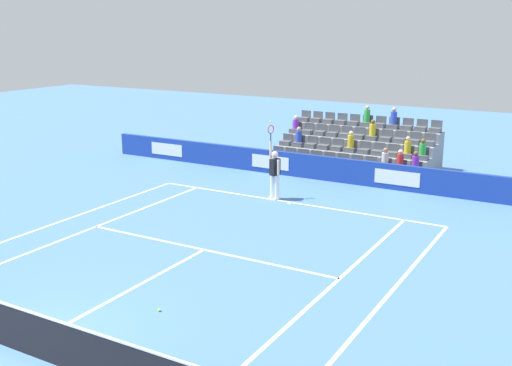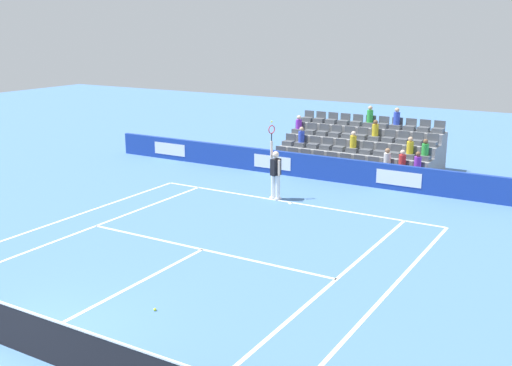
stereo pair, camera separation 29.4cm
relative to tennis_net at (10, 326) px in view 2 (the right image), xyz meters
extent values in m
plane|color=#4C7AB2|center=(0.00, 0.00, -0.49)|extent=(80.00, 80.00, 0.00)
cube|color=white|center=(0.00, -11.89, -0.49)|extent=(10.97, 0.10, 0.01)
cube|color=white|center=(0.00, -6.40, -0.49)|extent=(8.23, 0.10, 0.01)
cube|color=white|center=(0.00, -3.20, -0.49)|extent=(0.10, 6.40, 0.01)
cube|color=white|center=(4.12, -5.95, -0.49)|extent=(0.10, 11.89, 0.01)
cube|color=white|center=(-4.12, -5.95, -0.49)|extent=(0.10, 11.89, 0.01)
cube|color=white|center=(5.49, -5.95, -0.49)|extent=(0.10, 11.89, 0.01)
cube|color=white|center=(-5.49, -5.95, -0.49)|extent=(0.10, 11.89, 0.01)
cube|color=white|center=(0.00, -11.79, -0.49)|extent=(0.10, 0.20, 0.01)
cube|color=#193899|center=(0.00, -15.48, 0.00)|extent=(22.07, 0.20, 0.99)
cube|color=white|center=(-2.76, -15.37, 0.00)|extent=(1.77, 0.01, 0.56)
cube|color=white|center=(2.76, -15.37, 0.00)|extent=(1.77, 0.01, 0.56)
cube|color=white|center=(8.27, -15.37, 0.00)|extent=(1.77, 0.01, 0.56)
cube|color=black|center=(0.00, 0.00, -0.03)|extent=(11.77, 0.02, 0.92)
cube|color=white|center=(0.00, 0.00, 0.45)|extent=(11.77, 0.04, 0.04)
cylinder|color=white|center=(0.61, -11.96, -0.04)|extent=(0.16, 0.16, 0.90)
cylinder|color=white|center=(0.84, -12.03, -0.04)|extent=(0.16, 0.16, 0.90)
cube|color=white|center=(0.61, -11.96, -0.45)|extent=(0.19, 0.28, 0.08)
cube|color=white|center=(0.84, -12.03, -0.45)|extent=(0.19, 0.28, 0.08)
cube|color=black|center=(0.73, -11.99, 0.71)|extent=(0.31, 0.41, 0.60)
sphere|color=beige|center=(0.73, -11.99, 1.17)|extent=(0.24, 0.24, 0.24)
cylinder|color=beige|center=(0.94, -12.05, 1.32)|extent=(0.09, 0.09, 0.62)
cylinder|color=beige|center=(0.53, -11.88, 0.73)|extent=(0.09, 0.09, 0.56)
cylinder|color=black|center=(0.94, -12.05, 1.77)|extent=(0.04, 0.04, 0.28)
torus|color=red|center=(0.94, -12.05, 2.05)|extent=(0.12, 0.31, 0.31)
sphere|color=#D1E533|center=(0.94, -12.05, 2.33)|extent=(0.07, 0.07, 0.07)
cube|color=gray|center=(0.00, -16.55, -0.28)|extent=(6.82, 0.95, 0.42)
cube|color=#545960|center=(-3.10, -16.55, 0.03)|extent=(0.48, 0.44, 0.20)
cube|color=#545960|center=(-3.10, -16.75, 0.28)|extent=(0.48, 0.04, 0.30)
cube|color=#545960|center=(-2.48, -16.55, 0.03)|extent=(0.48, 0.44, 0.20)
cube|color=#545960|center=(-2.48, -16.75, 0.28)|extent=(0.48, 0.04, 0.30)
cube|color=#545960|center=(-1.86, -16.55, 0.03)|extent=(0.48, 0.44, 0.20)
cube|color=#545960|center=(-1.86, -16.75, 0.28)|extent=(0.48, 0.04, 0.30)
cube|color=#545960|center=(-1.24, -16.55, 0.03)|extent=(0.48, 0.44, 0.20)
cube|color=#545960|center=(-1.24, -16.75, 0.28)|extent=(0.48, 0.04, 0.30)
cube|color=#545960|center=(-0.62, -16.55, 0.03)|extent=(0.48, 0.44, 0.20)
cube|color=#545960|center=(-0.62, -16.75, 0.28)|extent=(0.48, 0.04, 0.30)
cube|color=#545960|center=(0.00, -16.55, 0.03)|extent=(0.48, 0.44, 0.20)
cube|color=#545960|center=(0.00, -16.75, 0.28)|extent=(0.48, 0.04, 0.30)
cube|color=#545960|center=(0.62, -16.55, 0.03)|extent=(0.48, 0.44, 0.20)
cube|color=#545960|center=(0.62, -16.75, 0.28)|extent=(0.48, 0.04, 0.30)
cube|color=#545960|center=(1.24, -16.55, 0.03)|extent=(0.48, 0.44, 0.20)
cube|color=#545960|center=(1.24, -16.75, 0.28)|extent=(0.48, 0.04, 0.30)
cube|color=#545960|center=(1.86, -16.55, 0.03)|extent=(0.48, 0.44, 0.20)
cube|color=#545960|center=(1.86, -16.75, 0.28)|extent=(0.48, 0.04, 0.30)
cube|color=#545960|center=(2.48, -16.55, 0.03)|extent=(0.48, 0.44, 0.20)
cube|color=#545960|center=(2.48, -16.75, 0.28)|extent=(0.48, 0.04, 0.30)
cube|color=#545960|center=(3.10, -16.55, 0.03)|extent=(0.48, 0.44, 0.20)
cube|color=#545960|center=(3.10, -16.75, 0.28)|extent=(0.48, 0.04, 0.30)
cube|color=gray|center=(0.00, -17.50, -0.07)|extent=(6.82, 0.95, 0.84)
cube|color=#545960|center=(-3.10, -17.50, 0.45)|extent=(0.48, 0.44, 0.20)
cube|color=#545960|center=(-3.10, -17.70, 0.70)|extent=(0.48, 0.04, 0.30)
cube|color=#545960|center=(-2.48, -17.50, 0.45)|extent=(0.48, 0.44, 0.20)
cube|color=#545960|center=(-2.48, -17.70, 0.70)|extent=(0.48, 0.04, 0.30)
cube|color=#545960|center=(-1.86, -17.50, 0.45)|extent=(0.48, 0.44, 0.20)
cube|color=#545960|center=(-1.86, -17.70, 0.70)|extent=(0.48, 0.04, 0.30)
cube|color=#545960|center=(-1.24, -17.50, 0.45)|extent=(0.48, 0.44, 0.20)
cube|color=#545960|center=(-1.24, -17.70, 0.70)|extent=(0.48, 0.04, 0.30)
cube|color=#545960|center=(-0.62, -17.50, 0.45)|extent=(0.48, 0.44, 0.20)
cube|color=#545960|center=(-0.62, -17.70, 0.70)|extent=(0.48, 0.04, 0.30)
cube|color=#545960|center=(0.00, -17.50, 0.45)|extent=(0.48, 0.44, 0.20)
cube|color=#545960|center=(0.00, -17.70, 0.70)|extent=(0.48, 0.04, 0.30)
cube|color=#545960|center=(0.62, -17.50, 0.45)|extent=(0.48, 0.44, 0.20)
cube|color=#545960|center=(0.62, -17.70, 0.70)|extent=(0.48, 0.04, 0.30)
cube|color=#545960|center=(1.24, -17.50, 0.45)|extent=(0.48, 0.44, 0.20)
cube|color=#545960|center=(1.24, -17.70, 0.70)|extent=(0.48, 0.04, 0.30)
cube|color=#545960|center=(1.86, -17.50, 0.45)|extent=(0.48, 0.44, 0.20)
cube|color=#545960|center=(1.86, -17.70, 0.70)|extent=(0.48, 0.04, 0.30)
cube|color=#545960|center=(2.48, -17.50, 0.45)|extent=(0.48, 0.44, 0.20)
cube|color=#545960|center=(2.48, -17.70, 0.70)|extent=(0.48, 0.04, 0.30)
cube|color=#545960|center=(3.10, -17.50, 0.45)|extent=(0.48, 0.44, 0.20)
cube|color=#545960|center=(3.10, -17.70, 0.70)|extent=(0.48, 0.04, 0.30)
cube|color=gray|center=(0.00, -18.45, 0.14)|extent=(6.82, 0.95, 1.26)
cube|color=#545960|center=(-3.10, -18.45, 0.87)|extent=(0.48, 0.44, 0.20)
cube|color=#545960|center=(-3.10, -18.65, 1.12)|extent=(0.48, 0.04, 0.30)
cube|color=#545960|center=(-2.48, -18.45, 0.87)|extent=(0.48, 0.44, 0.20)
cube|color=#545960|center=(-2.48, -18.65, 1.12)|extent=(0.48, 0.04, 0.30)
cube|color=#545960|center=(-1.86, -18.45, 0.87)|extent=(0.48, 0.44, 0.20)
cube|color=#545960|center=(-1.86, -18.65, 1.12)|extent=(0.48, 0.04, 0.30)
cube|color=#545960|center=(-1.24, -18.45, 0.87)|extent=(0.48, 0.44, 0.20)
cube|color=#545960|center=(-1.24, -18.65, 1.12)|extent=(0.48, 0.04, 0.30)
cube|color=#545960|center=(-0.62, -18.45, 0.87)|extent=(0.48, 0.44, 0.20)
cube|color=#545960|center=(-0.62, -18.65, 1.12)|extent=(0.48, 0.04, 0.30)
cube|color=#545960|center=(0.00, -18.45, 0.87)|extent=(0.48, 0.44, 0.20)
cube|color=#545960|center=(0.00, -18.65, 1.12)|extent=(0.48, 0.04, 0.30)
cube|color=#545960|center=(0.62, -18.45, 0.87)|extent=(0.48, 0.44, 0.20)
cube|color=#545960|center=(0.62, -18.65, 1.12)|extent=(0.48, 0.04, 0.30)
cube|color=#545960|center=(1.24, -18.45, 0.87)|extent=(0.48, 0.44, 0.20)
cube|color=#545960|center=(1.24, -18.65, 1.12)|extent=(0.48, 0.04, 0.30)
cube|color=#545960|center=(1.86, -18.45, 0.87)|extent=(0.48, 0.44, 0.20)
cube|color=#545960|center=(1.86, -18.65, 1.12)|extent=(0.48, 0.04, 0.30)
cube|color=#545960|center=(2.48, -18.45, 0.87)|extent=(0.48, 0.44, 0.20)
cube|color=#545960|center=(2.48, -18.65, 1.12)|extent=(0.48, 0.04, 0.30)
cube|color=#545960|center=(3.10, -18.45, 0.87)|extent=(0.48, 0.44, 0.20)
cube|color=#545960|center=(3.10, -18.65, 1.12)|extent=(0.48, 0.04, 0.30)
cube|color=gray|center=(0.00, -19.40, 0.35)|extent=(6.82, 0.95, 1.68)
cube|color=#545960|center=(-3.10, -19.40, 1.29)|extent=(0.48, 0.44, 0.20)
cube|color=#545960|center=(-3.10, -19.60, 1.54)|extent=(0.48, 0.04, 0.30)
cube|color=#545960|center=(-2.48, -19.40, 1.29)|extent=(0.48, 0.44, 0.20)
cube|color=#545960|center=(-2.48, -19.60, 1.54)|extent=(0.48, 0.04, 0.30)
cube|color=#545960|center=(-1.86, -19.40, 1.29)|extent=(0.48, 0.44, 0.20)
cube|color=#545960|center=(-1.86, -19.60, 1.54)|extent=(0.48, 0.04, 0.30)
cube|color=#545960|center=(-1.24, -19.40, 1.29)|extent=(0.48, 0.44, 0.20)
cube|color=#545960|center=(-1.24, -19.60, 1.54)|extent=(0.48, 0.04, 0.30)
cube|color=#545960|center=(-0.62, -19.40, 1.29)|extent=(0.48, 0.44, 0.20)
cube|color=#545960|center=(-0.62, -19.60, 1.54)|extent=(0.48, 0.04, 0.30)
cube|color=#545960|center=(0.00, -19.40, 1.29)|extent=(0.48, 0.44, 0.20)
cube|color=#545960|center=(0.00, -19.60, 1.54)|extent=(0.48, 0.04, 0.30)
cube|color=#545960|center=(0.62, -19.40, 1.29)|extent=(0.48, 0.44, 0.20)
cube|color=#545960|center=(0.62, -19.60, 1.54)|extent=(0.48, 0.04, 0.30)
cube|color=#545960|center=(1.24, -19.40, 1.29)|extent=(0.48, 0.44, 0.20)
cube|color=#545960|center=(1.24, -19.60, 1.54)|extent=(0.48, 0.04, 0.30)
cube|color=#545960|center=(1.86, -19.40, 1.29)|extent=(0.48, 0.44, 0.20)
cube|color=#545960|center=(1.86, -19.60, 1.54)|extent=(0.48, 0.04, 0.30)
cube|color=#545960|center=(2.48, -19.40, 1.29)|extent=(0.48, 0.44, 0.20)
cube|color=#545960|center=(2.48, -19.60, 1.54)|extent=(0.48, 0.04, 0.30)
cube|color=#545960|center=(3.10, -19.40, 1.29)|extent=(0.48, 0.44, 0.20)
cube|color=#545960|center=(3.10, -19.60, 1.54)|extent=(0.48, 0.04, 0.30)
cylinder|color=green|center=(0.00, -19.45, 1.66)|extent=(0.28, 0.28, 0.55)
sphere|color=#D3A884|center=(0.00, -19.45, 2.04)|extent=(0.20, 0.20, 0.20)
cylinder|color=blue|center=(2.48, -17.55, 0.79)|extent=(0.28, 0.28, 0.49)
sphere|color=#D3A884|center=(2.48, -17.55, 1.14)|extent=(0.20, 0.20, 0.20)
cylinder|color=blue|center=(-1.24, -19.45, 1.66)|extent=(0.28, 0.28, 0.55)
sphere|color=#D3A884|center=(-1.24, -19.45, 2.03)|extent=(0.20, 0.20, 0.20)
cylinder|color=purple|center=(3.10, -18.50, 1.18)|extent=(0.28, 0.28, 0.42)
sphere|color=beige|center=(3.10, -18.50, 1.49)|extent=(0.20, 0.20, 0.20)
cylinder|color=yellow|center=(-2.48, -17.55, 0.80)|extent=(0.28, 0.28, 0.50)
sphere|color=#D3A884|center=(-2.48, -17.55, 1.15)|extent=(0.20, 0.20, 0.20)
cylinder|color=purple|center=(-3.10, -16.60, 0.39)|extent=(0.28, 0.28, 0.54)
sphere|color=brown|center=(-3.10, -16.60, 0.76)|extent=(0.20, 0.20, 0.20)
cylinder|color=white|center=(-1.86, -16.60, 0.40)|extent=(0.28, 0.28, 0.55)
sphere|color=#9E7251|center=(-1.86, -16.60, 0.77)|extent=(0.20, 0.20, 0.20)
cylinder|color=yellow|center=(0.00, -17.55, 0.80)|extent=(0.28, 0.28, 0.51)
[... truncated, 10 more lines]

